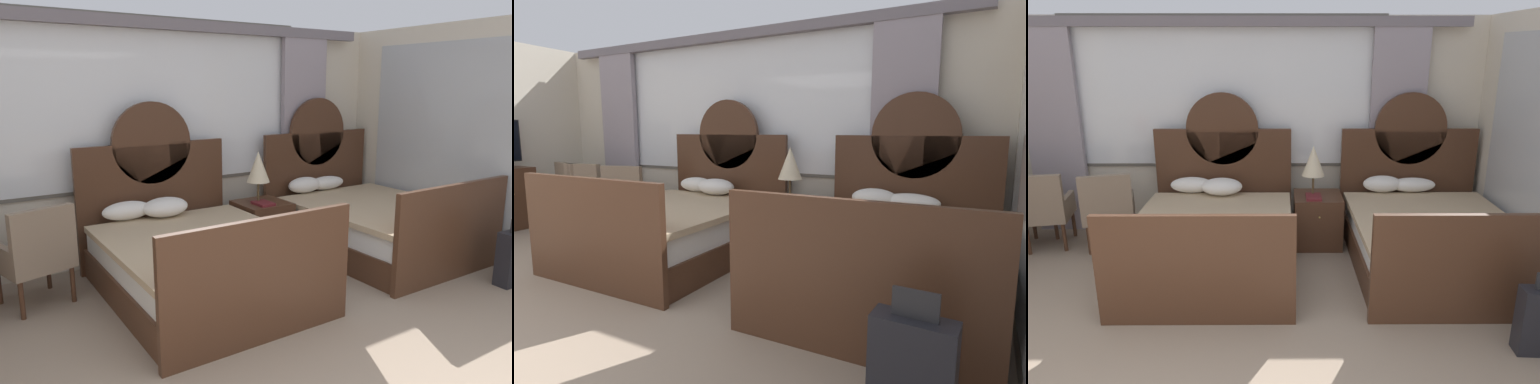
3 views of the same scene
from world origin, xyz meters
TOP-DOWN VIEW (x-y plane):
  - wall_back_window at (0.00, 4.35)m, footprint 6.47×0.22m
  - bed_near_window at (-0.03, 3.10)m, footprint 1.70×2.22m
  - bed_near_mirror at (2.31, 3.10)m, footprint 1.70×2.22m
  - nightstand_between_beds at (1.14, 3.72)m, footprint 0.57×0.59m
  - table_lamp_on_nightstand at (1.08, 3.71)m, footprint 0.27×0.27m
  - book_on_nightstand at (1.08, 3.61)m, footprint 0.18×0.26m
  - armchair_by_window_left at (-1.35, 3.63)m, footprint 0.70×0.70m

SIDE VIEW (x-z plane):
  - nightstand_between_beds at x=1.14m, z-range 0.00..0.63m
  - bed_near_mirror at x=2.31m, z-range -0.55..1.26m
  - bed_near_window at x=-0.03m, z-range -0.54..1.26m
  - armchair_by_window_left at x=-1.35m, z-range 0.04..0.98m
  - book_on_nightstand at x=1.08m, z-range 0.63..0.66m
  - table_lamp_on_nightstand at x=1.08m, z-range 0.74..1.35m
  - wall_back_window at x=0.00m, z-range 0.10..2.81m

